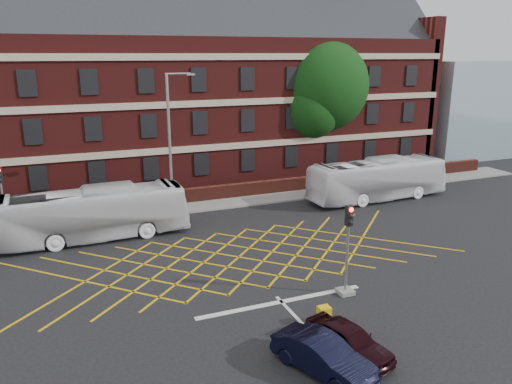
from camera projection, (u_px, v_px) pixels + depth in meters
name	position (u px, v px, depth m)	size (l,w,h in m)	color
ground	(252.00, 271.00, 25.47)	(120.00, 120.00, 0.00)	black
victorian_building	(160.00, 88.00, 43.07)	(51.00, 12.17, 20.40)	#541715
boundary_wall	(187.00, 196.00, 36.91)	(56.00, 0.50, 1.10)	#531E16
far_pavement	(191.00, 206.00, 36.15)	(60.00, 3.00, 0.12)	slate
glass_block	(466.00, 107.00, 55.25)	(14.00, 10.00, 10.00)	#99B2BF
box_junction_hatching	(239.00, 257.00, 27.25)	(11.50, 0.12, 0.02)	#CC990C
stop_line	(281.00, 302.00, 22.35)	(8.00, 0.30, 0.02)	silver
bus_left	(92.00, 214.00, 29.53)	(2.63, 11.25, 3.13)	silver
bus_right	(378.00, 179.00, 37.66)	(2.62, 11.21, 3.12)	white
car_navy	(323.00, 356.00, 17.28)	(1.36, 3.89, 1.28)	black
car_maroon	(349.00, 340.00, 18.26)	(1.47, 3.64, 1.24)	black
deciduous_tree	(321.00, 92.00, 44.27)	(8.32, 8.27, 12.11)	black
traffic_light_near	(347.00, 258.00, 22.66)	(0.70, 0.70, 4.27)	slate
traffic_light_far	(4.00, 208.00, 30.01)	(0.70, 0.70, 4.27)	slate
street_lamp	(172.00, 173.00, 31.87)	(2.25, 1.00, 9.60)	slate
utility_cabinet	(324.00, 316.00, 20.34)	(0.49, 0.42, 0.83)	gold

